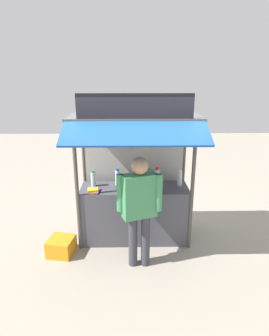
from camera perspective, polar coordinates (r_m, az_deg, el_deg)
ground_plane at (r=5.23m, az=0.00°, el=-13.88°), size 20.00×20.00×0.00m
stall_counter at (r=5.00m, az=0.00°, el=-9.15°), size 1.83×0.64×0.97m
stall_structure at (r=4.72m, az=-0.02°, el=3.00°), size 2.03×1.53×2.55m
water_bottle_center at (r=4.89m, az=9.18°, el=-2.11°), size 0.08×0.08×0.28m
water_bottle_far_right at (r=4.90m, az=2.80°, el=-1.76°), size 0.09×0.09×0.31m
water_bottle_front_left at (r=4.81m, az=-0.50°, el=-2.50°), size 0.07×0.07×0.24m
water_bottle_back_left at (r=4.90m, az=-3.49°, el=-1.88°), size 0.08×0.08×0.29m
water_bottle_left at (r=4.91m, az=4.60°, el=-1.75°), size 0.09×0.09×0.31m
water_bottle_right at (r=4.86m, az=-8.40°, el=-2.25°), size 0.08×0.08×0.28m
magazine_stack_rear_center at (r=4.67m, az=-8.37°, el=-4.58°), size 0.22×0.27×0.04m
magazine_stack_front_right at (r=4.76m, az=3.57°, el=-3.72°), size 0.22×0.29×0.08m
banana_bunch_rightmost at (r=4.14m, az=-0.69°, el=4.96°), size 0.10×0.10×0.32m
banana_bunch_inner_left at (r=4.14m, az=2.50°, el=5.03°), size 0.10×0.10×0.32m
vendor_person at (r=4.06m, az=1.00°, el=-7.15°), size 0.65×0.36×1.72m
plastic_crate at (r=4.89m, az=-14.67°, el=-15.14°), size 0.45×0.45×0.27m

